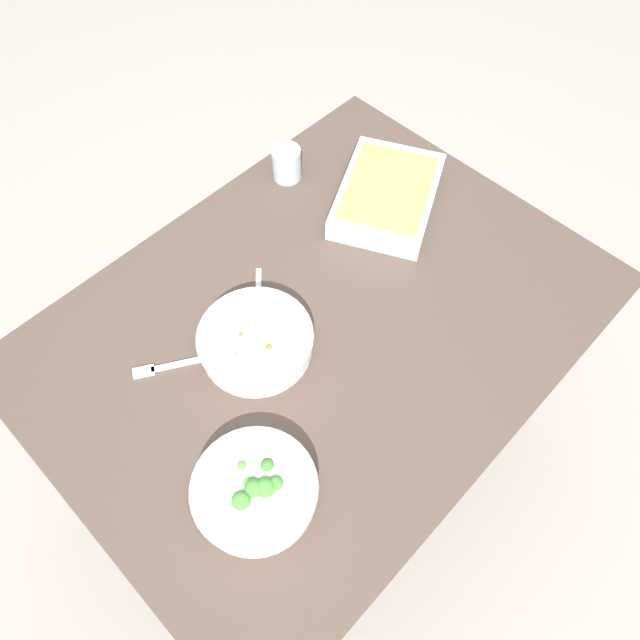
% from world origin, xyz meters
% --- Properties ---
extents(ground_plane, '(6.00, 6.00, 0.00)m').
position_xyz_m(ground_plane, '(0.00, 0.00, 0.00)').
color(ground_plane, '#9E9389').
extents(dining_table, '(1.20, 0.90, 0.74)m').
position_xyz_m(dining_table, '(0.00, 0.00, 0.65)').
color(dining_table, '#4C3D33').
rests_on(dining_table, ground_plane).
extents(stew_bowl, '(0.24, 0.24, 0.06)m').
position_xyz_m(stew_bowl, '(0.14, -0.05, 0.77)').
color(stew_bowl, white).
rests_on(stew_bowl, dining_table).
extents(broccoli_bowl, '(0.23, 0.23, 0.07)m').
position_xyz_m(broccoli_bowl, '(0.35, 0.18, 0.77)').
color(broccoli_bowl, white).
rests_on(broccoli_bowl, dining_table).
extents(baking_dish, '(0.37, 0.33, 0.06)m').
position_xyz_m(baking_dish, '(-0.35, -0.12, 0.77)').
color(baking_dish, silver).
rests_on(baking_dish, dining_table).
extents(drink_cup, '(0.07, 0.07, 0.08)m').
position_xyz_m(drink_cup, '(-0.25, -0.36, 0.78)').
color(drink_cup, '#B2BCC6').
rests_on(drink_cup, dining_table).
extents(spoon_by_stew, '(0.13, 0.14, 0.01)m').
position_xyz_m(spoon_by_stew, '(0.08, -0.11, 0.74)').
color(spoon_by_stew, silver).
rests_on(spoon_by_stew, dining_table).
extents(fork_on_table, '(0.16, 0.11, 0.01)m').
position_xyz_m(fork_on_table, '(0.30, -0.14, 0.74)').
color(fork_on_table, silver).
rests_on(fork_on_table, dining_table).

